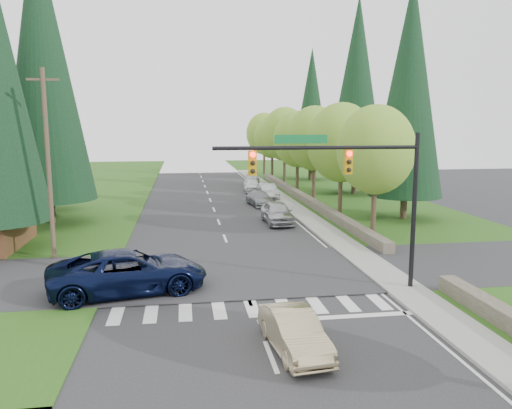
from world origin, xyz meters
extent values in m
plane|color=#28282B|center=(0.00, 0.00, 0.00)|extent=(120.00, 120.00, 0.00)
cube|color=#295316|center=(13.00, 20.00, 0.03)|extent=(14.00, 110.00, 0.06)
cube|color=#295316|center=(-13.00, 20.00, 0.03)|extent=(14.00, 110.00, 0.06)
cube|color=#28282B|center=(0.00, 8.00, 0.00)|extent=(120.00, 8.00, 0.10)
cube|color=gray|center=(6.90, 22.00, 0.07)|extent=(1.80, 80.00, 0.13)
cube|color=gray|center=(6.05, 22.00, 0.07)|extent=(0.20, 80.00, 0.13)
cube|color=#4C4438|center=(8.60, 30.00, 0.35)|extent=(0.70, 40.00, 0.70)
cylinder|color=black|center=(7.20, 4.50, 3.40)|extent=(0.20, 0.20, 6.80)
cylinder|color=black|center=(2.90, 4.50, 6.20)|extent=(8.60, 0.16, 0.16)
cube|color=#0C662D|center=(2.20, 4.55, 6.55)|extent=(2.20, 0.04, 0.35)
cube|color=#BF8C0C|center=(4.20, 4.50, 5.60)|extent=(0.32, 0.24, 1.00)
sphere|color=#FF0C05|center=(4.20, 4.36, 5.95)|extent=(0.22, 0.22, 0.22)
cube|color=#BF8C0C|center=(0.20, 4.50, 5.60)|extent=(0.32, 0.24, 1.00)
sphere|color=#FF0C05|center=(0.20, 4.36, 5.95)|extent=(0.22, 0.22, 0.22)
cylinder|color=#473828|center=(-9.50, 12.00, 5.00)|extent=(0.24, 0.24, 10.00)
cube|color=#473828|center=(-9.50, 12.00, 9.40)|extent=(1.60, 0.10, 0.12)
cylinder|color=#38281C|center=(9.20, 14.00, 2.38)|extent=(0.32, 0.32, 4.76)
ellipsoid|color=#669B2A|center=(9.20, 14.00, 5.61)|extent=(4.80, 4.80, 5.52)
cylinder|color=#38281C|center=(9.30, 21.00, 2.46)|extent=(0.32, 0.32, 4.93)
ellipsoid|color=#669B2A|center=(9.30, 21.00, 5.81)|extent=(5.20, 5.20, 5.98)
cylinder|color=#38281C|center=(9.10, 28.00, 2.52)|extent=(0.32, 0.32, 5.04)
ellipsoid|color=#669B2A|center=(9.10, 28.00, 5.94)|extent=(5.00, 5.00, 5.75)
cylinder|color=#38281C|center=(9.20, 35.00, 2.41)|extent=(0.32, 0.32, 4.82)
ellipsoid|color=#669B2A|center=(9.20, 35.00, 5.68)|extent=(5.00, 5.00, 5.75)
cylinder|color=#38281C|center=(9.30, 42.00, 2.58)|extent=(0.32, 0.32, 5.15)
ellipsoid|color=#669B2A|center=(9.30, 42.00, 6.07)|extent=(5.40, 5.40, 6.21)
cylinder|color=#38281C|center=(9.10, 49.00, 2.35)|extent=(0.32, 0.32, 4.70)
ellipsoid|color=#669B2A|center=(9.10, 49.00, 5.54)|extent=(4.80, 4.80, 5.52)
cylinder|color=#38281C|center=(9.20, 56.00, 2.49)|extent=(0.32, 0.32, 4.98)
ellipsoid|color=#669B2A|center=(9.20, 56.00, 5.87)|extent=(5.20, 5.20, 5.98)
cylinder|color=#38281C|center=(-12.00, 22.00, 1.00)|extent=(0.50, 0.50, 2.00)
cone|color=black|center=(-12.00, 22.00, 11.30)|extent=(6.46, 6.46, 19.00)
cylinder|color=#38281C|center=(-14.00, 28.00, 1.00)|extent=(0.50, 0.50, 2.00)
cone|color=black|center=(-14.00, 28.00, 10.30)|extent=(5.78, 5.78, 17.00)
cylinder|color=#38281C|center=(14.00, 20.00, 1.00)|extent=(0.50, 0.50, 2.00)
cone|color=black|center=(14.00, 20.00, 9.80)|extent=(5.44, 5.44, 16.00)
cylinder|color=#38281C|center=(15.00, 34.00, 1.00)|extent=(0.50, 0.50, 2.00)
cone|color=black|center=(15.00, 34.00, 10.80)|extent=(6.12, 6.12, 18.00)
cylinder|color=#38281C|center=(14.00, 48.00, 1.00)|extent=(0.50, 0.50, 2.00)
cone|color=black|center=(14.00, 48.00, 9.30)|extent=(5.10, 5.10, 15.00)
imported|color=#CCB788|center=(0.80, -0.70, 0.65)|extent=(1.80, 4.05, 1.29)
imported|color=black|center=(-4.96, 5.82, 0.92)|extent=(7.13, 4.40, 1.84)
imported|color=#AAA9AE|center=(4.20, 19.81, 0.80)|extent=(1.97, 4.75, 1.61)
imported|color=gray|center=(4.20, 28.07, 0.63)|extent=(2.26, 4.52, 1.26)
imported|color=#AAAAAE|center=(5.60, 32.16, 0.72)|extent=(1.71, 4.45, 1.45)
imported|color=white|center=(4.78, 37.37, 0.71)|extent=(1.93, 4.28, 1.43)
imported|color=#A7A6AB|center=(5.60, 43.00, 0.68)|extent=(2.49, 4.89, 1.36)
camera|label=1|loc=(-2.60, -15.31, 7.12)|focal=35.00mm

